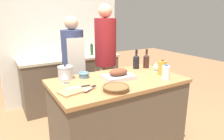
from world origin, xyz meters
TOP-DOWN VIEW (x-y plane):
  - kitchen_island at (0.00, 0.00)m, footprint 1.49×0.85m
  - back_counter at (0.00, 1.62)m, footprint 1.76×0.60m
  - back_wall at (0.00, 1.97)m, footprint 2.26×0.10m
  - roasting_pan at (0.02, 0.01)m, footprint 0.36×0.25m
  - wicker_basket at (-0.21, -0.29)m, footprint 0.26×0.26m
  - cutting_board at (-0.53, -0.10)m, footprint 0.36×0.24m
  - stock_pot at (-0.50, 0.32)m, footprint 0.17×0.17m
  - mixing_bowl at (-0.30, 0.26)m, footprint 0.13×0.13m
  - juice_jug at (0.56, -0.12)m, footprint 0.09×0.09m
  - milk_jug at (0.47, -0.27)m, footprint 0.09×0.09m
  - wine_bottle_green at (0.61, 0.24)m, footprint 0.08×0.08m
  - wine_bottle_dark at (0.47, 0.28)m, footprint 0.08×0.08m
  - wine_glass_left at (-0.56, 0.16)m, footprint 0.08×0.08m
  - wine_glass_right at (0.62, 0.04)m, footprint 0.08×0.08m
  - knife_chef at (-0.49, -0.06)m, footprint 0.25×0.06m
  - knife_paring at (-0.41, -0.15)m, footprint 0.17×0.12m
  - stand_mixer at (0.07, 1.65)m, footprint 0.18×0.14m
  - condiment_bottle_tall at (0.41, 1.55)m, footprint 0.05×0.05m
  - condiment_bottle_short at (0.21, 1.50)m, footprint 0.06×0.06m
  - person_cook_aproned at (-0.19, 0.90)m, footprint 0.32×0.32m
  - person_cook_guest at (0.35, 0.91)m, footprint 0.34×0.34m

SIDE VIEW (x-z plane):
  - back_counter at x=0.00m, z-range 0.00..0.92m
  - kitchen_island at x=0.00m, z-range 0.00..0.94m
  - person_cook_aproned at x=-0.19m, z-range 0.09..1.72m
  - cutting_board at x=-0.53m, z-range 0.93..0.95m
  - knife_chef at x=-0.49m, z-range 0.95..0.96m
  - knife_paring at x=-0.41m, z-range 0.95..0.96m
  - wicker_basket at x=-0.21m, z-range 0.94..0.99m
  - mixing_bowl at x=-0.30m, z-range 0.94..1.00m
  - roasting_pan at x=0.02m, z-range 0.92..1.04m
  - condiment_bottle_short at x=0.21m, z-range 0.91..1.10m
  - person_cook_guest at x=0.35m, z-range 0.11..1.91m
  - stock_pot at x=-0.50m, z-range 0.92..1.09m
  - milk_jug at x=0.47m, z-range 0.93..1.10m
  - wine_glass_right at x=0.62m, z-range 0.96..1.07m
  - wine_glass_left at x=-0.56m, z-range 0.96..1.08m
  - condiment_bottle_tall at x=0.41m, z-range 0.91..1.13m
  - juice_jug at x=0.56m, z-range 0.93..1.11m
  - wine_bottle_dark at x=0.47m, z-range 0.91..1.17m
  - wine_bottle_green at x=0.61m, z-range 0.91..1.17m
  - stand_mixer at x=0.07m, z-range 0.89..1.21m
  - back_wall at x=0.00m, z-range 0.00..2.55m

